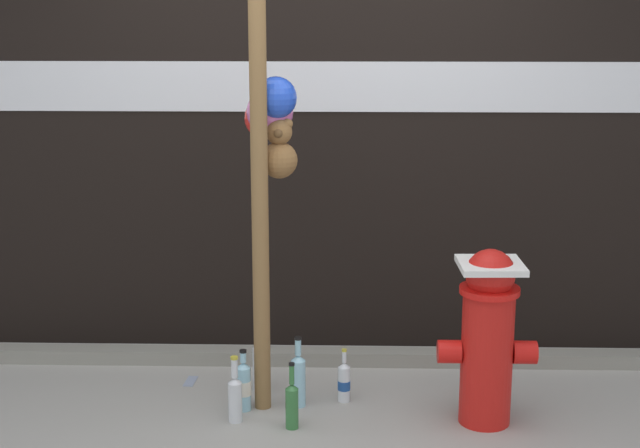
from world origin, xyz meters
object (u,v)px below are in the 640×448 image
object	(u,v)px
bottle_1	(235,396)
bottle_2	(292,404)
bottle_0	(344,381)
bottle_3	(260,364)
bottle_4	(298,378)
fire_hydrant	(488,334)
bottle_5	(244,385)
memorial_post	(265,70)

from	to	relation	value
bottle_1	bottle_2	xyz separation A→B (m)	(0.28, -0.07, -0.01)
bottle_0	bottle_1	world-z (taller)	bottle_1
bottle_3	bottle_4	distance (m)	0.29
fire_hydrant	bottle_0	world-z (taller)	fire_hydrant
bottle_0	bottle_4	distance (m)	0.24
bottle_2	bottle_4	size ratio (longest dim) A/B	0.90
bottle_0	bottle_3	bearing A→B (deg)	163.40
bottle_0	bottle_5	distance (m)	0.51
bottle_2	bottle_3	world-z (taller)	bottle_3
bottle_0	bottle_3	world-z (taller)	bottle_3
memorial_post	bottle_2	bearing A→B (deg)	-67.41
fire_hydrant	bottle_1	world-z (taller)	fire_hydrant
bottle_1	bottle_4	distance (m)	0.35
bottle_2	bottle_1	bearing A→B (deg)	166.66
bottle_0	bottle_5	bearing A→B (deg)	-166.69
fire_hydrant	bottle_5	xyz separation A→B (m)	(-1.18, 0.10, -0.32)
memorial_post	bottle_2	distance (m)	1.59
bottle_3	bottle_5	distance (m)	0.26
bottle_0	bottle_5	xyz separation A→B (m)	(-0.50, -0.12, 0.02)
bottle_4	bottle_5	size ratio (longest dim) A/B	1.16
fire_hydrant	bottle_0	distance (m)	0.80
bottle_5	bottle_3	bearing A→B (deg)	77.07
bottle_2	bottle_3	size ratio (longest dim) A/B	0.96
bottle_1	bottle_3	size ratio (longest dim) A/B	0.96
fire_hydrant	bottle_2	world-z (taller)	fire_hydrant
fire_hydrant	bottle_3	size ratio (longest dim) A/B	2.50
bottle_1	bottle_3	bearing A→B (deg)	77.35
bottle_5	bottle_1	bearing A→B (deg)	-102.12
fire_hydrant	bottle_2	distance (m)	0.99
bottle_2	bottle_5	xyz separation A→B (m)	(-0.25, 0.20, 0.01)
memorial_post	bottle_4	bearing A→B (deg)	-23.14
bottle_1	bottle_4	bearing A→B (deg)	32.03
fire_hydrant	bottle_1	distance (m)	1.25
fire_hydrant	bottle_4	size ratio (longest dim) A/B	2.36
memorial_post	bottle_3	size ratio (longest dim) A/B	8.39
bottle_0	bottle_2	bearing A→B (deg)	-128.18
bottle_4	bottle_5	bearing A→B (deg)	-168.53
bottle_3	bottle_4	size ratio (longest dim) A/B	0.95
bottle_3	memorial_post	bearing A→B (deg)	-64.70
bottle_1	bottle_5	bearing A→B (deg)	77.88
bottle_2	bottle_4	xyz separation A→B (m)	(0.02, 0.25, 0.02)
bottle_2	bottle_4	world-z (taller)	bottle_4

